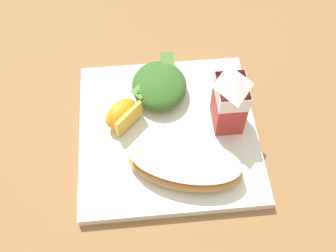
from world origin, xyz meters
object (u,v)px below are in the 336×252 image
at_px(cheesy_pizza_bread, 185,164).
at_px(orange_wedge_front, 122,114).
at_px(white_plate, 168,132).
at_px(milk_carton, 230,98).
at_px(green_salad_pile, 159,85).

height_order(cheesy_pizza_bread, orange_wedge_front, orange_wedge_front).
distance_m(white_plate, orange_wedge_front, 0.08).
xyz_separation_m(white_plate, milk_carton, (-0.01, 0.09, 0.07)).
xyz_separation_m(cheesy_pizza_bread, orange_wedge_front, (-0.10, -0.09, 0.00)).
bearing_deg(orange_wedge_front, white_plate, 72.53).
bearing_deg(cheesy_pizza_bread, orange_wedge_front, -137.33).
bearing_deg(green_salad_pile, milk_carton, 57.28).
xyz_separation_m(milk_carton, orange_wedge_front, (-0.01, -0.16, -0.04)).
bearing_deg(milk_carton, cheesy_pizza_bread, -42.82).
height_order(white_plate, cheesy_pizza_bread, cheesy_pizza_bread).
height_order(cheesy_pizza_bread, milk_carton, milk_carton).
xyz_separation_m(white_plate, orange_wedge_front, (-0.02, -0.07, 0.03)).
bearing_deg(green_salad_pile, orange_wedge_front, -50.35).
distance_m(white_plate, cheesy_pizza_bread, 0.08).
distance_m(white_plate, milk_carton, 0.12).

